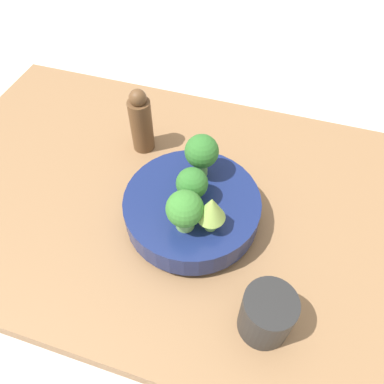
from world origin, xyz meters
The scene contains 9 objects.
ground_plane centered at (0.00, 0.00, 0.00)m, with size 6.00×6.00×0.00m, color silver.
table centered at (0.00, 0.00, 0.02)m, with size 1.01×0.61×0.04m.
bowl centered at (0.03, -0.04, 0.08)m, with size 0.23×0.23×0.06m.
romanesco_piece_near centered at (0.08, -0.08, 0.15)m, with size 0.04×0.04×0.07m.
broccoli_floret_center centered at (0.03, -0.04, 0.14)m, with size 0.05×0.05×0.07m.
broccoli_floret_back centered at (0.03, 0.02, 0.15)m, with size 0.06×0.06×0.08m.
broccoli_floret_front centered at (0.04, -0.09, 0.14)m, with size 0.06×0.06×0.07m.
cup centered at (0.19, -0.18, 0.08)m, with size 0.07×0.07×0.09m.
pepper_mill centered at (-0.12, 0.11, 0.11)m, with size 0.04×0.04×0.14m.
Camera 1 is at (0.15, -0.39, 0.60)m, focal length 35.00 mm.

